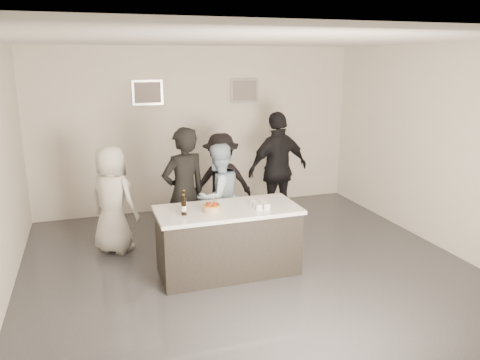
{
  "coord_description": "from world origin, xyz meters",
  "views": [
    {
      "loc": [
        -1.96,
        -5.45,
        2.79
      ],
      "look_at": [
        0.0,
        0.5,
        1.15
      ],
      "focal_mm": 35.0,
      "sensor_mm": 36.0,
      "label": 1
    }
  ],
  "objects_px": {
    "cake": "(212,208)",
    "person_guest_left": "(112,200)",
    "person_main_blue": "(218,197)",
    "beer_bottle_a": "(184,201)",
    "person_guest_back": "(221,182)",
    "person_guest_right": "(278,169)",
    "bar_counter": "(228,240)",
    "beer_bottle_b": "(184,205)",
    "person_main_black": "(184,193)"
  },
  "relations": [
    {
      "from": "person_main_black",
      "to": "person_main_blue",
      "type": "bearing_deg",
      "value": 174.54
    },
    {
      "from": "beer_bottle_b",
      "to": "person_main_black",
      "type": "bearing_deg",
      "value": 78.15
    },
    {
      "from": "bar_counter",
      "to": "person_guest_back",
      "type": "xyz_separation_m",
      "value": [
        0.38,
        1.64,
        0.36
      ]
    },
    {
      "from": "cake",
      "to": "person_guest_left",
      "type": "bearing_deg",
      "value": 132.46
    },
    {
      "from": "person_guest_back",
      "to": "cake",
      "type": "bearing_deg",
      "value": 72.55
    },
    {
      "from": "cake",
      "to": "person_guest_right",
      "type": "xyz_separation_m",
      "value": [
        1.58,
        1.59,
        0.03
      ]
    },
    {
      "from": "person_guest_back",
      "to": "beer_bottle_a",
      "type": "bearing_deg",
      "value": 61.33
    },
    {
      "from": "person_guest_right",
      "to": "person_guest_left",
      "type": "bearing_deg",
      "value": -4.7
    },
    {
      "from": "person_main_black",
      "to": "person_guest_back",
      "type": "xyz_separation_m",
      "value": [
        0.8,
        0.93,
        -0.13
      ]
    },
    {
      "from": "person_main_blue",
      "to": "person_guest_left",
      "type": "height_order",
      "value": "person_main_blue"
    },
    {
      "from": "beer_bottle_b",
      "to": "person_main_blue",
      "type": "bearing_deg",
      "value": 53.26
    },
    {
      "from": "beer_bottle_a",
      "to": "beer_bottle_b",
      "type": "bearing_deg",
      "value": -102.95
    },
    {
      "from": "person_main_blue",
      "to": "person_guest_back",
      "type": "xyz_separation_m",
      "value": [
        0.27,
        0.79,
        0.01
      ]
    },
    {
      "from": "beer_bottle_b",
      "to": "person_main_blue",
      "type": "xyz_separation_m",
      "value": [
        0.7,
        0.94,
        -0.23
      ]
    },
    {
      "from": "beer_bottle_a",
      "to": "person_main_black",
      "type": "bearing_deg",
      "value": 78.47
    },
    {
      "from": "cake",
      "to": "person_guest_left",
      "type": "distance_m",
      "value": 1.72
    },
    {
      "from": "bar_counter",
      "to": "person_guest_back",
      "type": "height_order",
      "value": "person_guest_back"
    },
    {
      "from": "beer_bottle_b",
      "to": "beer_bottle_a",
      "type": "bearing_deg",
      "value": 77.05
    },
    {
      "from": "cake",
      "to": "bar_counter",
      "type": "bearing_deg",
      "value": 13.45
    },
    {
      "from": "cake",
      "to": "person_main_blue",
      "type": "xyz_separation_m",
      "value": [
        0.34,
        0.91,
        -0.14
      ]
    },
    {
      "from": "person_guest_left",
      "to": "person_guest_back",
      "type": "xyz_separation_m",
      "value": [
        1.77,
        0.44,
        0.01
      ]
    },
    {
      "from": "person_main_black",
      "to": "person_guest_right",
      "type": "xyz_separation_m",
      "value": [
        1.77,
        0.82,
        0.03
      ]
    },
    {
      "from": "bar_counter",
      "to": "person_guest_back",
      "type": "bearing_deg",
      "value": 77.04
    },
    {
      "from": "person_main_blue",
      "to": "person_guest_back",
      "type": "bearing_deg",
      "value": -133.53
    },
    {
      "from": "cake",
      "to": "beer_bottle_b",
      "type": "bearing_deg",
      "value": -174.39
    },
    {
      "from": "bar_counter",
      "to": "beer_bottle_b",
      "type": "height_order",
      "value": "beer_bottle_b"
    },
    {
      "from": "beer_bottle_a",
      "to": "person_guest_back",
      "type": "distance_m",
      "value": 1.82
    },
    {
      "from": "bar_counter",
      "to": "person_guest_right",
      "type": "height_order",
      "value": "person_guest_right"
    },
    {
      "from": "beer_bottle_a",
      "to": "person_main_blue",
      "type": "bearing_deg",
      "value": 48.95
    },
    {
      "from": "cake",
      "to": "beer_bottle_b",
      "type": "distance_m",
      "value": 0.38
    },
    {
      "from": "bar_counter",
      "to": "person_guest_right",
      "type": "xyz_separation_m",
      "value": [
        1.35,
        1.54,
        0.52
      ]
    },
    {
      "from": "person_main_blue",
      "to": "person_main_black",
      "type": "bearing_deg",
      "value": -10.38
    },
    {
      "from": "beer_bottle_b",
      "to": "person_main_blue",
      "type": "relative_size",
      "value": 0.16
    },
    {
      "from": "cake",
      "to": "person_guest_right",
      "type": "bearing_deg",
      "value": 45.21
    },
    {
      "from": "cake",
      "to": "beer_bottle_a",
      "type": "bearing_deg",
      "value": 155.37
    },
    {
      "from": "bar_counter",
      "to": "person_guest_left",
      "type": "bearing_deg",
      "value": 138.96
    },
    {
      "from": "beer_bottle_b",
      "to": "person_main_black",
      "type": "distance_m",
      "value": 0.83
    },
    {
      "from": "bar_counter",
      "to": "beer_bottle_a",
      "type": "height_order",
      "value": "beer_bottle_a"
    },
    {
      "from": "person_guest_right",
      "to": "beer_bottle_a",
      "type": "bearing_deg",
      "value": 25.68
    },
    {
      "from": "cake",
      "to": "person_main_blue",
      "type": "relative_size",
      "value": 0.14
    },
    {
      "from": "cake",
      "to": "beer_bottle_a",
      "type": "xyz_separation_m",
      "value": [
        -0.32,
        0.15,
        0.09
      ]
    },
    {
      "from": "cake",
      "to": "person_main_blue",
      "type": "height_order",
      "value": "person_main_blue"
    },
    {
      "from": "bar_counter",
      "to": "cake",
      "type": "relative_size",
      "value": 8.15
    },
    {
      "from": "bar_counter",
      "to": "person_guest_left",
      "type": "height_order",
      "value": "person_guest_left"
    },
    {
      "from": "person_main_blue",
      "to": "person_guest_left",
      "type": "distance_m",
      "value": 1.54
    },
    {
      "from": "beer_bottle_a",
      "to": "person_main_black",
      "type": "xyz_separation_m",
      "value": [
        0.13,
        0.62,
        -0.09
      ]
    },
    {
      "from": "bar_counter",
      "to": "person_guest_right",
      "type": "bearing_deg",
      "value": 48.73
    },
    {
      "from": "beer_bottle_b",
      "to": "person_main_black",
      "type": "xyz_separation_m",
      "value": [
        0.17,
        0.81,
        -0.09
      ]
    },
    {
      "from": "person_main_black",
      "to": "person_guest_back",
      "type": "relative_size",
      "value": 1.17
    },
    {
      "from": "cake",
      "to": "beer_bottle_a",
      "type": "height_order",
      "value": "beer_bottle_a"
    }
  ]
}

